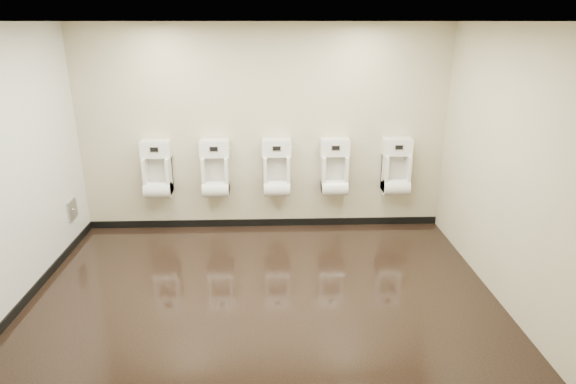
% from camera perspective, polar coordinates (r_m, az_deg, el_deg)
% --- Properties ---
extents(ground, '(5.00, 3.50, 0.00)m').
position_cam_1_polar(ground, '(5.46, -2.93, -11.32)').
color(ground, black).
rests_on(ground, ground).
extents(ceiling, '(5.00, 3.50, 0.00)m').
position_cam_1_polar(ceiling, '(4.68, -3.55, 19.55)').
color(ceiling, silver).
extents(back_wall, '(5.00, 0.02, 2.80)m').
position_cam_1_polar(back_wall, '(6.58, -2.95, 7.29)').
color(back_wall, '#BEB591').
rests_on(back_wall, ground).
extents(front_wall, '(5.00, 0.02, 2.80)m').
position_cam_1_polar(front_wall, '(3.25, -3.73, -5.99)').
color(front_wall, '#BEB591').
rests_on(front_wall, ground).
extents(left_wall, '(0.02, 3.50, 2.80)m').
position_cam_1_polar(left_wall, '(5.54, -30.06, 2.25)').
color(left_wall, '#BEB591').
rests_on(left_wall, ground).
extents(right_wall, '(0.02, 3.50, 2.80)m').
position_cam_1_polar(right_wall, '(5.44, 24.16, 2.93)').
color(right_wall, '#BEB591').
rests_on(right_wall, ground).
extents(tile_overlay_left, '(0.01, 3.50, 2.80)m').
position_cam_1_polar(tile_overlay_left, '(5.54, -30.01, 2.25)').
color(tile_overlay_left, silver).
rests_on(tile_overlay_left, ground).
extents(skirting_back, '(5.00, 0.02, 0.10)m').
position_cam_1_polar(skirting_back, '(6.99, -2.76, -3.62)').
color(skirting_back, black).
rests_on(skirting_back, ground).
extents(skirting_left, '(0.02, 3.50, 0.10)m').
position_cam_1_polar(skirting_left, '(6.02, -27.76, -10.09)').
color(skirting_left, black).
rests_on(skirting_left, ground).
extents(access_panel, '(0.04, 0.25, 0.25)m').
position_cam_1_polar(access_panel, '(6.83, -24.21, -1.91)').
color(access_panel, '#9E9EA3').
rests_on(access_panel, left_wall).
extents(urinal_0, '(0.41, 0.31, 0.76)m').
position_cam_1_polar(urinal_0, '(6.77, -15.22, 2.15)').
color(urinal_0, silver).
rests_on(urinal_0, back_wall).
extents(urinal_1, '(0.41, 0.31, 0.76)m').
position_cam_1_polar(urinal_1, '(6.64, -8.58, 2.28)').
color(urinal_1, silver).
rests_on(urinal_1, back_wall).
extents(urinal_2, '(0.41, 0.31, 0.76)m').
position_cam_1_polar(urinal_2, '(6.59, -1.34, 2.38)').
color(urinal_2, silver).
rests_on(urinal_2, back_wall).
extents(urinal_3, '(0.41, 0.31, 0.76)m').
position_cam_1_polar(urinal_3, '(6.65, 5.52, 2.45)').
color(urinal_3, silver).
rests_on(urinal_3, back_wall).
extents(urinal_4, '(0.41, 0.31, 0.76)m').
position_cam_1_polar(urinal_4, '(6.81, 12.70, 2.48)').
color(urinal_4, silver).
rests_on(urinal_4, back_wall).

